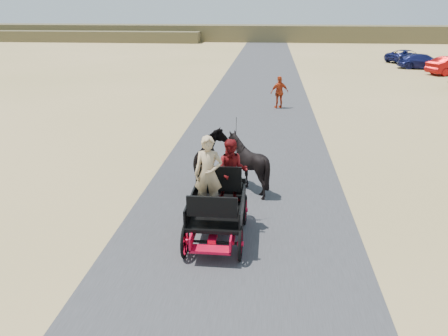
# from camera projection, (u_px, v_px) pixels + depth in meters

# --- Properties ---
(ground) EXTENTS (140.00, 140.00, 0.00)m
(ground) POSITION_uv_depth(u_px,v_px,m) (236.00, 242.00, 10.35)
(ground) COLOR tan
(road) EXTENTS (6.00, 140.00, 0.01)m
(road) POSITION_uv_depth(u_px,v_px,m) (236.00, 242.00, 10.35)
(road) COLOR #38383A
(road) RESTS_ON ground
(ridge_far) EXTENTS (140.00, 6.00, 2.40)m
(ridge_far) POSITION_uv_depth(u_px,v_px,m) (267.00, 33.00, 67.69)
(ridge_far) COLOR brown
(ridge_far) RESTS_ON ground
(ridge_near) EXTENTS (40.00, 4.00, 1.60)m
(ridge_near) POSITION_uv_depth(u_px,v_px,m) (71.00, 36.00, 67.04)
(ridge_near) COLOR brown
(ridge_near) RESTS_ON ground
(carriage) EXTENTS (1.30, 2.40, 0.72)m
(carriage) POSITION_uv_depth(u_px,v_px,m) (217.00, 224.00, 10.43)
(carriage) COLOR black
(carriage) RESTS_ON ground
(horse_left) EXTENTS (0.91, 2.01, 1.70)m
(horse_left) POSITION_uv_depth(u_px,v_px,m) (211.00, 162.00, 13.11)
(horse_left) COLOR black
(horse_left) RESTS_ON ground
(horse_right) EXTENTS (1.37, 1.54, 1.70)m
(horse_right) POSITION_uv_depth(u_px,v_px,m) (247.00, 163.00, 13.00)
(horse_right) COLOR black
(horse_right) RESTS_ON ground
(driver_man) EXTENTS (0.66, 0.43, 1.80)m
(driver_man) POSITION_uv_depth(u_px,v_px,m) (208.00, 174.00, 10.05)
(driver_man) COLOR tan
(driver_man) RESTS_ON carriage
(passenger_woman) EXTENTS (0.77, 0.60, 1.58)m
(passenger_woman) POSITION_uv_depth(u_px,v_px,m) (232.00, 171.00, 10.56)
(passenger_woman) COLOR #660C0F
(passenger_woman) RESTS_ON carriage
(pedestrian) EXTENTS (1.09, 0.76, 1.73)m
(pedestrian) POSITION_uv_depth(u_px,v_px,m) (279.00, 92.00, 23.54)
(pedestrian) COLOR #B63714
(pedestrian) RESTS_ON ground
(car_c) EXTENTS (4.64, 2.54, 1.27)m
(car_c) POSITION_uv_depth(u_px,v_px,m) (424.00, 62.00, 38.26)
(car_c) COLOR navy
(car_c) RESTS_ON ground
(car_d) EXTENTS (4.76, 3.98, 1.21)m
(car_d) POSITION_uv_depth(u_px,v_px,m) (407.00, 56.00, 42.71)
(car_d) COLOR navy
(car_d) RESTS_ON ground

